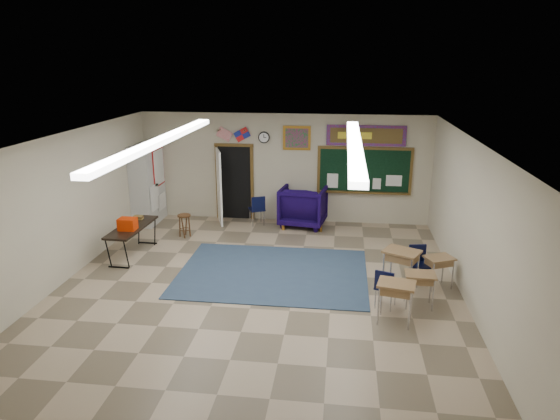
# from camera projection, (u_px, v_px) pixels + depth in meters

# --- Properties ---
(floor) EXTENTS (9.00, 9.00, 0.00)m
(floor) POSITION_uv_depth(u_px,v_px,m) (257.00, 289.00, 9.98)
(floor) COLOR tan
(floor) RESTS_ON ground
(back_wall) EXTENTS (8.00, 0.04, 3.00)m
(back_wall) POSITION_uv_depth(u_px,v_px,m) (284.00, 168.00, 13.81)
(back_wall) COLOR beige
(back_wall) RESTS_ON floor
(front_wall) EXTENTS (8.00, 0.04, 3.00)m
(front_wall) POSITION_uv_depth(u_px,v_px,m) (184.00, 347.00, 5.27)
(front_wall) COLOR beige
(front_wall) RESTS_ON floor
(left_wall) EXTENTS (0.04, 9.00, 3.00)m
(left_wall) POSITION_uv_depth(u_px,v_px,m) (60.00, 210.00, 10.02)
(left_wall) COLOR beige
(left_wall) RESTS_ON floor
(right_wall) EXTENTS (0.04, 9.00, 3.00)m
(right_wall) POSITION_uv_depth(u_px,v_px,m) (473.00, 226.00, 9.06)
(right_wall) COLOR beige
(right_wall) RESTS_ON floor
(ceiling) EXTENTS (8.00, 9.00, 0.04)m
(ceiling) POSITION_uv_depth(u_px,v_px,m) (255.00, 140.00, 9.10)
(ceiling) COLOR silver
(ceiling) RESTS_ON back_wall
(area_rug) EXTENTS (4.00, 3.00, 0.02)m
(area_rug) POSITION_uv_depth(u_px,v_px,m) (273.00, 273.00, 10.71)
(area_rug) COLOR #2E4257
(area_rug) RESTS_ON floor
(fluorescent_strips) EXTENTS (3.86, 6.00, 0.10)m
(fluorescent_strips) POSITION_uv_depth(u_px,v_px,m) (255.00, 143.00, 9.12)
(fluorescent_strips) COLOR white
(fluorescent_strips) RESTS_ON ceiling
(doorway) EXTENTS (1.10, 0.89, 2.16)m
(doorway) POSITION_uv_depth(u_px,v_px,m) (230.00, 183.00, 13.98)
(doorway) COLOR black
(doorway) RESTS_ON back_wall
(chalkboard) EXTENTS (2.55, 0.14, 1.30)m
(chalkboard) POSITION_uv_depth(u_px,v_px,m) (364.00, 172.00, 13.52)
(chalkboard) COLOR brown
(chalkboard) RESTS_ON back_wall
(bulletin_board) EXTENTS (2.10, 0.05, 0.55)m
(bulletin_board) POSITION_uv_depth(u_px,v_px,m) (366.00, 136.00, 13.24)
(bulletin_board) COLOR #AA0E19
(bulletin_board) RESTS_ON back_wall
(framed_art_print) EXTENTS (0.75, 0.05, 0.65)m
(framed_art_print) POSITION_uv_depth(u_px,v_px,m) (297.00, 138.00, 13.49)
(framed_art_print) COLOR #A56E20
(framed_art_print) RESTS_ON back_wall
(wall_clock) EXTENTS (0.32, 0.05, 0.32)m
(wall_clock) POSITION_uv_depth(u_px,v_px,m) (264.00, 137.00, 13.60)
(wall_clock) COLOR black
(wall_clock) RESTS_ON back_wall
(wall_flags) EXTENTS (1.16, 0.06, 0.70)m
(wall_flags) POSITION_uv_depth(u_px,v_px,m) (233.00, 132.00, 13.64)
(wall_flags) COLOR red
(wall_flags) RESTS_ON back_wall
(storage_cabinet) EXTENTS (0.59, 1.25, 2.20)m
(storage_cabinet) POSITION_uv_depth(u_px,v_px,m) (148.00, 184.00, 13.76)
(storage_cabinet) COLOR #B3B4AF
(storage_cabinet) RESTS_ON floor
(wingback_armchair) EXTENTS (1.34, 1.37, 1.11)m
(wingback_armchair) POSITION_uv_depth(u_px,v_px,m) (303.00, 206.00, 13.63)
(wingback_armchair) COLOR black
(wingback_armchair) RESTS_ON floor
(student_chair_reading) EXTENTS (0.56, 0.56, 0.84)m
(student_chair_reading) POSITION_uv_depth(u_px,v_px,m) (257.00, 210.00, 13.72)
(student_chair_reading) COLOR black
(student_chair_reading) RESTS_ON floor
(student_chair_desk_a) EXTENTS (0.50, 0.50, 0.77)m
(student_chair_desk_a) POSITION_uv_depth(u_px,v_px,m) (386.00, 288.00, 9.16)
(student_chair_desk_a) COLOR black
(student_chair_desk_a) RESTS_ON floor
(student_chair_desk_b) EXTENTS (0.46, 0.46, 0.79)m
(student_chair_desk_b) POSITION_uv_depth(u_px,v_px,m) (419.00, 266.00, 10.10)
(student_chair_desk_b) COLOR black
(student_chair_desk_b) RESTS_ON floor
(student_desk_front_left) EXTENTS (0.83, 0.75, 0.81)m
(student_desk_front_left) POSITION_uv_depth(u_px,v_px,m) (401.00, 267.00, 9.89)
(student_desk_front_left) COLOR #916543
(student_desk_front_left) RESTS_ON floor
(student_desk_front_right) EXTENTS (0.66, 0.60, 0.65)m
(student_desk_front_right) POSITION_uv_depth(u_px,v_px,m) (438.00, 270.00, 9.95)
(student_desk_front_right) COLOR #916543
(student_desk_front_right) RESTS_ON floor
(student_desk_back_left) EXTENTS (0.71, 0.59, 0.75)m
(student_desk_back_left) POSITION_uv_depth(u_px,v_px,m) (395.00, 300.00, 8.60)
(student_desk_back_left) COLOR #916543
(student_desk_back_left) RESTS_ON floor
(student_desk_back_right) EXTENTS (0.56, 0.42, 0.66)m
(student_desk_back_right) POSITION_uv_depth(u_px,v_px,m) (419.00, 288.00, 9.18)
(student_desk_back_right) COLOR #916543
(student_desk_back_right) RESTS_ON floor
(folding_table) EXTENTS (0.65, 1.75, 0.98)m
(folding_table) POSITION_uv_depth(u_px,v_px,m) (133.00, 240.00, 11.57)
(folding_table) COLOR black
(folding_table) RESTS_ON floor
(wooden_stool) EXTENTS (0.33, 0.33, 0.59)m
(wooden_stool) POSITION_uv_depth(u_px,v_px,m) (185.00, 225.00, 12.81)
(wooden_stool) COLOR #513418
(wooden_stool) RESTS_ON floor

